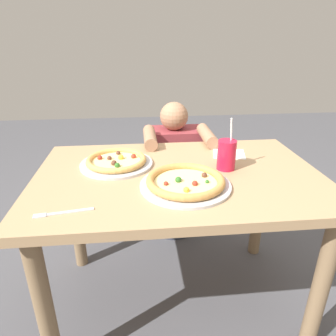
# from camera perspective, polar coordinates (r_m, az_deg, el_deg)

# --- Properties ---
(ground_plane) EXTENTS (8.00, 8.00, 0.00)m
(ground_plane) POSITION_cam_1_polar(r_m,az_deg,el_deg) (1.81, 1.63, -23.10)
(ground_plane) COLOR #4C4C51
(dining_table) EXTENTS (1.27, 0.83, 0.75)m
(dining_table) POSITION_cam_1_polar(r_m,az_deg,el_deg) (1.41, 1.93, -5.09)
(dining_table) COLOR tan
(dining_table) RESTS_ON ground
(pizza_near) EXTENTS (0.37, 0.37, 0.04)m
(pizza_near) POSITION_cam_1_polar(r_m,az_deg,el_deg) (1.23, 3.30, -2.67)
(pizza_near) COLOR #B7B7BC
(pizza_near) RESTS_ON dining_table
(pizza_far) EXTENTS (0.34, 0.34, 0.04)m
(pizza_far) POSITION_cam_1_polar(r_m,az_deg,el_deg) (1.46, -9.64, 1.21)
(pizza_far) COLOR #B7B7BC
(pizza_far) RESTS_ON dining_table
(drink_cup_colored) EXTENTS (0.08, 0.08, 0.24)m
(drink_cup_colored) POSITION_cam_1_polar(r_m,az_deg,el_deg) (1.40, 10.92, 2.45)
(drink_cup_colored) COLOR red
(drink_cup_colored) RESTS_ON dining_table
(paper_napkin) EXTENTS (0.19, 0.18, 0.00)m
(paper_napkin) POSITION_cam_1_polar(r_m,az_deg,el_deg) (1.61, 11.34, 2.63)
(paper_napkin) COLOR white
(paper_napkin) RESTS_ON dining_table
(fork) EXTENTS (0.20, 0.05, 0.00)m
(fork) POSITION_cam_1_polar(r_m,az_deg,el_deg) (1.13, -19.46, -7.95)
(fork) COLOR silver
(fork) RESTS_ON dining_table
(diner_seated) EXTENTS (0.40, 0.52, 0.93)m
(diner_seated) POSITION_cam_1_polar(r_m,az_deg,el_deg) (2.08, 1.07, -1.61)
(diner_seated) COLOR #333847
(diner_seated) RESTS_ON ground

